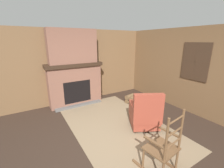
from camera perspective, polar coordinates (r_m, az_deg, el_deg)
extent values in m
plane|color=#2D2119|center=(3.39, 1.08, -21.87)|extent=(14.00, 14.00, 0.00)
cube|color=brown|center=(5.26, -15.08, 6.31)|extent=(0.06, 6.03, 2.46)
cube|color=brown|center=(4.82, 30.03, 3.79)|extent=(6.03, 0.06, 2.46)
cube|color=#382619|center=(4.79, 29.13, 7.44)|extent=(0.77, 0.02, 1.04)
cube|color=silver|center=(4.80, 29.19, 7.45)|extent=(0.73, 0.01, 1.00)
cube|color=#382619|center=(4.79, 29.12, 7.44)|extent=(0.02, 0.02, 1.00)
cube|color=#382619|center=(4.79, 29.12, 7.44)|extent=(0.73, 0.02, 0.02)
cube|color=brown|center=(5.16, -13.81, -0.53)|extent=(0.44, 1.71, 1.28)
cube|color=black|center=(5.05, -13.07, -2.80)|extent=(0.08, 0.89, 0.72)
cube|color=#565451|center=(5.11, -12.31, -7.95)|extent=(0.16, 1.53, 0.06)
cube|color=black|center=(5.01, -14.35, 7.11)|extent=(0.54, 1.81, 0.11)
cube|color=brown|center=(4.96, -14.83, 13.74)|extent=(0.38, 1.50, 1.05)
cube|color=#7A664C|center=(3.98, 1.79, -15.33)|extent=(3.56, 2.13, 0.01)
cube|color=brown|center=(3.92, 12.10, -13.38)|extent=(0.83, 0.85, 0.24)
cube|color=brown|center=(3.84, 12.23, -11.44)|extent=(0.88, 0.90, 0.18)
cube|color=brown|center=(3.46, 13.72, -8.01)|extent=(0.42, 0.65, 0.55)
cube|color=brown|center=(3.71, 7.91, -8.97)|extent=(0.55, 0.35, 0.20)
cube|color=brown|center=(3.87, 16.56, -8.47)|extent=(0.55, 0.35, 0.20)
cylinder|color=#332319|center=(4.15, 7.33, -13.72)|extent=(0.07, 0.07, 0.06)
cylinder|color=#332319|center=(4.27, 14.67, -13.18)|extent=(0.07, 0.07, 0.06)
cylinder|color=#332319|center=(3.72, 8.80, -17.60)|extent=(0.07, 0.07, 0.06)
cylinder|color=#332319|center=(3.86, 17.02, -16.80)|extent=(0.07, 0.07, 0.06)
cube|color=brown|center=(3.13, 19.77, -26.39)|extent=(0.80, 0.15, 0.04)
cylinder|color=brown|center=(2.80, 11.82, -25.88)|extent=(0.04, 0.04, 0.38)
cylinder|color=brown|center=(3.06, 17.09, -22.05)|extent=(0.04, 0.04, 0.38)
cylinder|color=brown|center=(2.93, 23.48, -24.75)|extent=(0.04, 0.04, 0.38)
cube|color=brown|center=(2.73, 18.21, -22.25)|extent=(0.49, 0.54, 0.02)
cylinder|color=brown|center=(2.31, 19.98, -19.78)|extent=(0.04, 0.04, 0.70)
cylinder|color=brown|center=(2.62, 24.84, -15.70)|extent=(0.04, 0.04, 0.70)
cylinder|color=brown|center=(2.54, 22.23, -20.28)|extent=(0.08, 0.39, 0.03)
cylinder|color=brown|center=(2.43, 22.74, -16.52)|extent=(0.08, 0.39, 0.03)
cylinder|color=brown|center=(2.34, 23.28, -12.43)|extent=(0.08, 0.39, 0.03)
cube|color=brown|center=(2.46, 15.86, -20.67)|extent=(0.38, 0.09, 0.02)
cube|color=brown|center=(2.75, 21.04, -16.80)|extent=(0.38, 0.09, 0.02)
cylinder|color=brown|center=(5.30, 6.77, -6.18)|extent=(0.23, 0.37, 0.16)
cylinder|color=brown|center=(5.21, 8.13, -6.65)|extent=(0.23, 0.37, 0.16)
cylinder|color=brown|center=(5.12, 9.55, -7.14)|extent=(0.23, 0.37, 0.16)
cylinder|color=brown|center=(5.25, 6.82, -4.79)|extent=(0.23, 0.37, 0.16)
cylinder|color=brown|center=(5.16, 8.20, -5.25)|extent=(0.23, 0.37, 0.16)
cylinder|color=brown|center=(5.07, 9.62, -5.72)|extent=(0.23, 0.37, 0.16)
ellipsoid|color=#B24C42|center=(4.93, -19.79, 7.69)|extent=(0.10, 0.10, 0.09)
cylinder|color=white|center=(4.91, -19.94, 9.17)|extent=(0.06, 0.06, 0.17)
cube|color=gray|center=(5.07, -13.41, 8.56)|extent=(0.15, 0.20, 0.11)
cube|color=silver|center=(5.00, -13.13, 8.53)|extent=(0.01, 0.04, 0.02)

